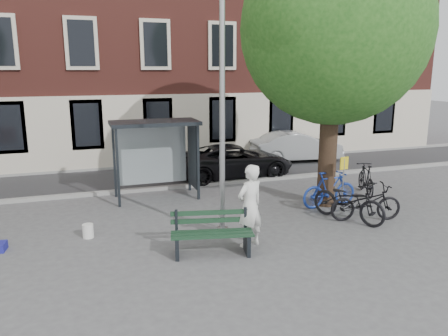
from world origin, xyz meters
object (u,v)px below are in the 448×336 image
notice_sign (344,173)px  bus_shelter (166,141)px  bike_c (349,201)px  car_silver (297,147)px  bike_a (366,202)px  bike_b (330,189)px  bike_d (366,179)px  car_dark (235,161)px  lamppost (222,130)px  painter (250,206)px  bench (212,235)px

notice_sign → bus_shelter: bearing=137.3°
bike_c → car_silver: 8.40m
bike_a → notice_sign: bearing=23.6°
bus_shelter → bike_b: (4.60, -2.85, -1.34)m
bike_d → bike_c: bearing=65.6°
bike_d → car_dark: (-3.46, 3.87, 0.12)m
bike_b → car_silver: (2.39, 6.69, 0.13)m
lamppost → bike_d: lamppost is taller
car_dark → notice_sign: bearing=-164.8°
painter → bike_c: (3.37, 0.80, -0.43)m
bike_a → notice_sign: size_ratio=1.21×
lamppost → bike_d: bearing=19.6°
bike_a → car_silver: car_silver is taller
bike_a → bike_b: bike_b is taller
bike_b → car_silver: size_ratio=0.45×
bike_b → car_dark: (-1.45, 4.74, 0.08)m
bus_shelter → notice_sign: bus_shelter is taller
bike_a → bike_d: bearing=-23.0°
bus_shelter → notice_sign: 5.84m
car_silver → bus_shelter: bearing=124.2°
painter → bike_a: size_ratio=1.00×
painter → bike_a: painter is taller
painter → bike_a: 3.94m
painter → bike_b: size_ratio=1.07×
bus_shelter → car_silver: bus_shelter is taller
painter → bench: size_ratio=1.02×
bench → car_silver: car_silver is taller
bike_c → car_dark: bearing=75.8°
bike_a → bike_b: (-0.29, 1.44, 0.04)m
lamppost → bike_b: (3.99, 1.26, -2.21)m
bus_shelter → car_silver: bearing=28.8°
bike_b → car_dark: bearing=14.0°
painter → lamppost: bearing=-84.3°
lamppost → bike_b: bearing=17.5°
car_silver → bike_d: bearing=-178.5°
painter → notice_sign: painter is taller
bike_c → car_silver: size_ratio=0.53×
bus_shelter → bike_d: 7.03m
painter → car_silver: bearing=-145.7°
lamppost → bike_a: (4.28, -0.18, -2.24)m
painter → car_dark: size_ratio=0.43×
car_silver → lamppost: bearing=146.6°
bike_c → bike_d: 3.08m
lamppost → bike_a: lamppost is taller
bench → bike_b: (4.57, 2.25, 0.12)m
bike_d → car_silver: bearing=-72.8°
bike_b → car_dark: 4.96m
bus_shelter → car_silver: 8.07m
bike_c → bike_a: bearing=-42.7°
bike_b → car_dark: size_ratio=0.40×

